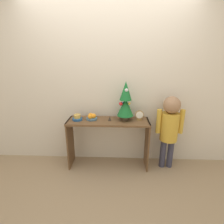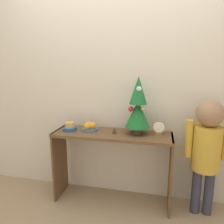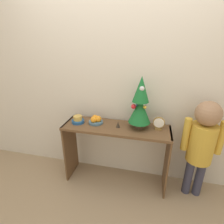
{
  "view_description": "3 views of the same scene",
  "coord_description": "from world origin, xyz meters",
  "px_view_note": "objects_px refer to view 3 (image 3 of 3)",
  "views": [
    {
      "loc": [
        0.16,
        -2.25,
        1.73
      ],
      "look_at": [
        0.06,
        0.19,
        0.91
      ],
      "focal_mm": 28.0,
      "sensor_mm": 36.0,
      "label": 1
    },
    {
      "loc": [
        0.47,
        -1.91,
        1.47
      ],
      "look_at": [
        -0.01,
        0.23,
        0.99
      ],
      "focal_mm": 35.0,
      "sensor_mm": 36.0,
      "label": 2
    },
    {
      "loc": [
        0.36,
        -1.55,
        1.7
      ],
      "look_at": [
        -0.05,
        0.19,
        0.95
      ],
      "focal_mm": 28.0,
      "sensor_mm": 36.0,
      "label": 3
    }
  ],
  "objects_px": {
    "mini_tree": "(140,104)",
    "desk_clock": "(159,124)",
    "fruit_bowl": "(96,120)",
    "figurine": "(118,124)",
    "child_figure": "(202,140)",
    "singing_bowl": "(78,120)"
  },
  "relations": [
    {
      "from": "mini_tree",
      "to": "figurine",
      "type": "bearing_deg",
      "value": -169.09
    },
    {
      "from": "mini_tree",
      "to": "child_figure",
      "type": "bearing_deg",
      "value": -3.21
    },
    {
      "from": "child_figure",
      "to": "singing_bowl",
      "type": "bearing_deg",
      "value": -179.9
    },
    {
      "from": "mini_tree",
      "to": "fruit_bowl",
      "type": "bearing_deg",
      "value": -179.8
    },
    {
      "from": "desk_clock",
      "to": "figurine",
      "type": "distance_m",
      "value": 0.45
    },
    {
      "from": "child_figure",
      "to": "desk_clock",
      "type": "bearing_deg",
      "value": 174.95
    },
    {
      "from": "singing_bowl",
      "to": "figurine",
      "type": "relative_size",
      "value": 2.19
    },
    {
      "from": "singing_bowl",
      "to": "figurine",
      "type": "xyz_separation_m",
      "value": [
        0.49,
        -0.0,
        -0.0
      ]
    },
    {
      "from": "singing_bowl",
      "to": "child_figure",
      "type": "distance_m",
      "value": 1.39
    },
    {
      "from": "child_figure",
      "to": "mini_tree",
      "type": "bearing_deg",
      "value": 176.79
    },
    {
      "from": "fruit_bowl",
      "to": "singing_bowl",
      "type": "height_order",
      "value": "fruit_bowl"
    },
    {
      "from": "fruit_bowl",
      "to": "child_figure",
      "type": "bearing_deg",
      "value": -1.73
    },
    {
      "from": "mini_tree",
      "to": "desk_clock",
      "type": "relative_size",
      "value": 3.9
    },
    {
      "from": "fruit_bowl",
      "to": "figurine",
      "type": "relative_size",
      "value": 2.49
    },
    {
      "from": "figurine",
      "to": "child_figure",
      "type": "relative_size",
      "value": 0.06
    },
    {
      "from": "singing_bowl",
      "to": "desk_clock",
      "type": "xyz_separation_m",
      "value": [
        0.93,
        0.04,
        0.04
      ]
    },
    {
      "from": "mini_tree",
      "to": "child_figure",
      "type": "height_order",
      "value": "mini_tree"
    },
    {
      "from": "mini_tree",
      "to": "singing_bowl",
      "type": "xyz_separation_m",
      "value": [
        -0.72,
        -0.04,
        -0.25
      ]
    },
    {
      "from": "mini_tree",
      "to": "desk_clock",
      "type": "xyz_separation_m",
      "value": [
        0.21,
        0.0,
        -0.21
      ]
    },
    {
      "from": "child_figure",
      "to": "figurine",
      "type": "bearing_deg",
      "value": -179.55
    },
    {
      "from": "mini_tree",
      "to": "desk_clock",
      "type": "height_order",
      "value": "mini_tree"
    },
    {
      "from": "fruit_bowl",
      "to": "mini_tree",
      "type": "bearing_deg",
      "value": 0.2
    }
  ]
}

